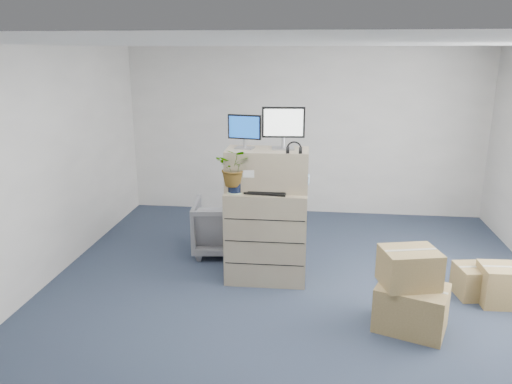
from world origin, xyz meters
TOP-DOWN VIEW (x-y plane):
  - ground at (0.00, 0.00)m, footprint 7.00×7.00m
  - wall_back at (0.00, 3.51)m, footprint 6.00×0.02m
  - filing_cabinet_lower at (-0.37, 0.77)m, footprint 0.98×0.61m
  - filing_cabinet_upper at (-0.37, 0.82)m, footprint 0.98×0.50m
  - monitor_left at (-0.64, 0.84)m, footprint 0.40×0.19m
  - monitor_right at (-0.19, 0.85)m, footprint 0.50×0.21m
  - headphones at (-0.05, 0.64)m, footprint 0.18×0.02m
  - keyboard at (-0.37, 0.63)m, footprint 0.51×0.26m
  - mouse at (-0.07, 0.69)m, footprint 0.13×0.09m
  - water_bottle at (-0.34, 0.84)m, footprint 0.09×0.09m
  - phone_dock at (-0.38, 0.78)m, footprint 0.07×0.06m
  - external_drive at (-0.02, 0.86)m, footprint 0.25×0.21m
  - tissue_box at (-0.01, 0.89)m, footprint 0.29×0.16m
  - potted_plant at (-0.73, 0.61)m, footprint 0.49×0.52m
  - office_chair at (-1.05, 1.52)m, footprint 0.88×0.83m
  - cardboard_boxes at (1.64, 0.07)m, footprint 1.90×1.43m

SIDE VIEW (x-z plane):
  - ground at x=0.00m, z-range 0.00..0.00m
  - cardboard_boxes at x=1.64m, z-range -0.12..0.73m
  - office_chair at x=-1.05m, z-range 0.00..0.83m
  - filing_cabinet_lower at x=-0.37m, z-range 0.00..1.13m
  - keyboard at x=-0.37m, z-range 1.13..1.16m
  - mouse at x=-0.07m, z-range 1.13..1.17m
  - external_drive at x=-0.02m, z-range 1.13..1.20m
  - phone_dock at x=-0.38m, z-range 1.11..1.26m
  - tissue_box at x=-0.01m, z-range 1.20..1.30m
  - water_bottle at x=-0.34m, z-range 1.13..1.44m
  - filing_cabinet_upper at x=-0.37m, z-range 1.13..1.62m
  - potted_plant at x=-0.73m, z-range 1.16..1.60m
  - wall_back at x=0.00m, z-range 0.00..2.80m
  - headphones at x=-0.05m, z-range 1.58..1.75m
  - monitor_left at x=-0.64m, z-range 1.64..2.04m
  - monitor_right at x=-0.19m, z-range 1.65..2.14m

